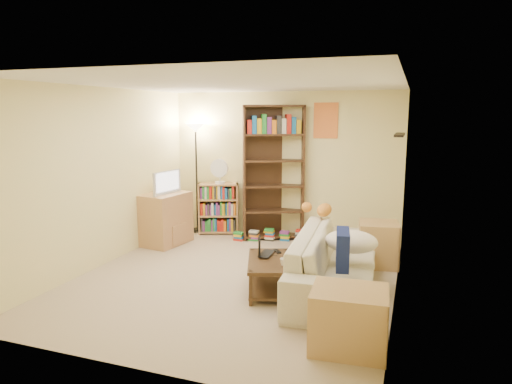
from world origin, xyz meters
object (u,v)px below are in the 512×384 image
sofa (336,261)px  tabby_cat (321,209)px  end_cabinet (349,319)px  short_bookshelf (218,208)px  desk_fan (219,171)px  side_table (378,244)px  television (164,182)px  mug (284,262)px  tall_bookshelf (273,169)px  floor_lamp (196,146)px  laptop (270,254)px  coffee_table (270,271)px  tv_stand (165,219)px

sofa → tabby_cat: (-0.37, 0.90, 0.44)m
end_cabinet → short_bookshelf: bearing=129.8°
desk_fan → side_table: 3.03m
television → mug: bearing=-112.8°
side_table → end_cabinet: bearing=-91.4°
tabby_cat → tall_bookshelf: size_ratio=0.24×
side_table → floor_lamp: bearing=165.4°
mug → tall_bookshelf: bearing=109.9°
laptop → tall_bookshelf: tall_bookshelf is taller
floor_lamp → short_bookshelf: bearing=-0.0°
coffee_table → desk_fan: desk_fan is taller
tall_bookshelf → desk_fan: size_ratio=5.15×
coffee_table → short_bookshelf: 2.88m
sofa → television: size_ratio=3.73×
tabby_cat → side_table: size_ratio=0.89×
mug → end_cabinet: 1.26m
tall_bookshelf → short_bookshelf: tall_bookshelf is taller
sofa → short_bookshelf: (-2.43, 1.94, 0.11)m
side_table → television: bearing=-179.1°
tall_bookshelf → floor_lamp: tall_bookshelf is taller
tv_stand → short_bookshelf: size_ratio=0.93×
laptop → side_table: (1.19, 1.31, -0.11)m
sofa → side_table: 1.17m
side_table → tv_stand: bearing=-179.1°
tall_bookshelf → end_cabinet: bearing=-85.7°
coffee_table → tv_stand: (-2.26, 1.41, 0.16)m
mug → desk_fan: (-1.86, 2.42, 0.69)m
tabby_cat → desk_fan: desk_fan is taller
tabby_cat → floor_lamp: (-2.48, 1.04, 0.77)m
end_cabinet → tall_bookshelf: bearing=117.8°
mug → tabby_cat: bearing=84.1°
short_bookshelf → end_cabinet: short_bookshelf is taller
laptop → mug: bearing=-141.8°
floor_lamp → tabby_cat: bearing=-22.8°
sofa → television: bearing=67.0°
laptop → desk_fan: size_ratio=0.79×
sofa → side_table: size_ratio=3.95×
sofa → tabby_cat: size_ratio=4.44×
sofa → short_bookshelf: bearing=47.5°
tv_stand → coffee_table: bearing=-22.7°
desk_fan → side_table: size_ratio=0.71×
coffee_table → tv_stand: 2.67m
tv_stand → floor_lamp: floor_lamp is taller
tv_stand → desk_fan: (0.61, 0.86, 0.72)m
television → tall_bookshelf: (1.58, 0.90, 0.17)m
coffee_table → television: (-2.26, 1.41, 0.77)m
television → floor_lamp: size_ratio=0.34×
sofa → floor_lamp: size_ratio=1.25×
coffee_table → end_cabinet: size_ratio=1.52×
short_bookshelf → floor_lamp: 1.18m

